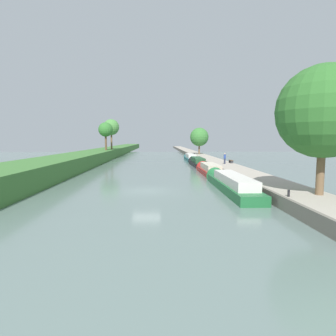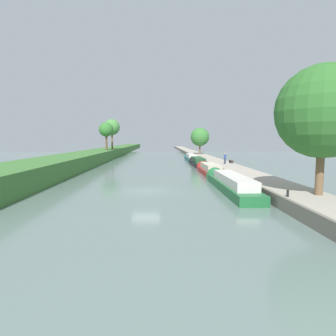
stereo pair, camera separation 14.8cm
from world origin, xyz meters
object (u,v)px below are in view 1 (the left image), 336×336
object	(u,v)px
narrowboat_teal	(190,158)
person_walking	(225,158)
narrowboat_black	(197,162)
mooring_bollard_far	(195,154)
park_bench	(231,161)
narrowboat_green	(230,183)
narrowboat_red	(209,169)
mooring_bollard_near	(289,193)

from	to	relation	value
narrowboat_teal	person_walking	distance (m)	19.62
narrowboat_black	person_walking	distance (m)	7.97
mooring_bollard_far	park_bench	bearing A→B (deg)	-82.52
narrowboat_green	narrowboat_red	size ratio (longest dim) A/B	1.32
narrowboat_black	mooring_bollard_near	bearing A→B (deg)	-86.95
narrowboat_red	mooring_bollard_near	world-z (taller)	narrowboat_red
narrowboat_teal	mooring_bollard_far	world-z (taller)	narrowboat_teal
narrowboat_black	mooring_bollard_near	xyz separation A→B (m)	(1.72, -32.29, 0.50)
park_bench	narrowboat_teal	bearing A→B (deg)	104.42
narrowboat_green	mooring_bollard_far	world-z (taller)	narrowboat_green
narrowboat_green	narrowboat_teal	bearing A→B (deg)	89.41
narrowboat_green	narrowboat_red	distance (m)	12.37
narrowboat_red	park_bench	xyz separation A→B (m)	(4.74, 6.67, 0.64)
narrowboat_green	park_bench	distance (m)	19.68
mooring_bollard_near	person_walking	bearing A→B (deg)	86.31
narrowboat_red	narrowboat_black	world-z (taller)	narrowboat_black
narrowboat_red	narrowboat_black	distance (m)	12.37
narrowboat_green	person_walking	size ratio (longest dim) A/B	8.43
narrowboat_teal	mooring_bollard_near	distance (m)	44.50
narrowboat_black	park_bench	distance (m)	7.41
mooring_bollard_far	narrowboat_teal	bearing A→B (deg)	-108.95
narrowboat_teal	mooring_bollard_far	size ratio (longest dim) A/B	24.61
narrowboat_green	narrowboat_black	size ratio (longest dim) A/B	1.26
narrowboat_teal	park_bench	bearing A→B (deg)	-75.58
narrowboat_red	mooring_bollard_far	bearing A→B (deg)	86.53
narrowboat_red	mooring_bollard_near	size ratio (longest dim) A/B	23.48
person_walking	mooring_bollard_far	size ratio (longest dim) A/B	3.69
narrowboat_red	narrowboat_teal	world-z (taller)	narrowboat_teal
narrowboat_black	mooring_bollard_near	size ratio (longest dim) A/B	24.71
narrowboat_teal	park_bench	size ratio (longest dim) A/B	7.38
narrowboat_teal	mooring_bollard_near	bearing A→B (deg)	-87.91
mooring_bollard_far	narrowboat_green	bearing A→B (deg)	-92.75
narrowboat_black	park_bench	xyz separation A→B (m)	(4.69, -5.70, 0.62)
person_walking	mooring_bollard_near	world-z (taller)	person_walking
mooring_bollard_near	narrowboat_red	bearing A→B (deg)	95.09
narrowboat_black	person_walking	world-z (taller)	person_walking
mooring_bollard_near	mooring_bollard_far	distance (m)	49.20
person_walking	park_bench	xyz separation A→B (m)	(1.35, 1.45, -0.53)
narrowboat_black	mooring_bollard_far	world-z (taller)	narrowboat_black
narrowboat_green	park_bench	size ratio (longest dim) A/B	9.33
narrowboat_green	mooring_bollard_near	world-z (taller)	narrowboat_green
narrowboat_red	narrowboat_teal	bearing A→B (deg)	89.65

